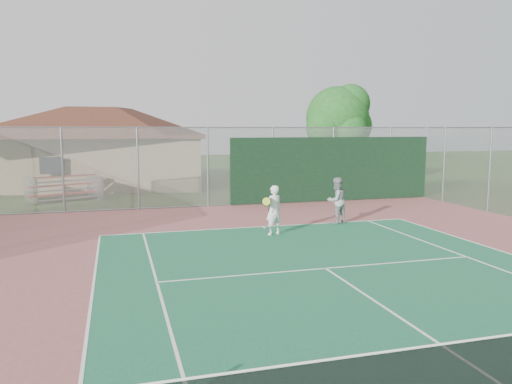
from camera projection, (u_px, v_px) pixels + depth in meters
The scene contains 7 objects.
back_fence at pixel (275, 168), 22.79m from camera, with size 20.08×0.11×3.53m.
side_fence_right at pixel (490, 170), 20.64m from camera, with size 0.08×9.00×3.50m.
clubhouse at pixel (102, 139), 29.92m from camera, with size 14.06×10.48×5.57m.
bleachers at pixel (63, 188), 24.08m from camera, with size 3.79×2.99×1.16m.
tree at pixel (339, 120), 28.67m from camera, with size 4.28×4.06×5.97m.
player_white_front at pixel (273, 210), 16.17m from camera, with size 0.85×0.70×1.62m.
player_grey_back at pixel (336, 201), 18.10m from camera, with size 0.98×0.87×1.68m.
Camera 1 is at (-4.93, -4.67, 3.46)m, focal length 35.00 mm.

